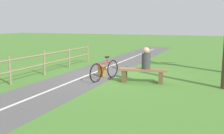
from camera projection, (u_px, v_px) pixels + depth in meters
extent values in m
plane|color=#477A2D|center=(116.00, 76.00, 10.66)|extent=(80.00, 80.00, 0.00)
cube|color=#565454|center=(31.00, 98.00, 7.41)|extent=(2.84, 36.03, 0.02)
cube|color=silver|center=(31.00, 98.00, 7.41)|extent=(0.57, 32.00, 0.00)
cube|color=brown|center=(142.00, 70.00, 9.35)|extent=(1.80, 0.71, 0.08)
cube|color=brown|center=(161.00, 77.00, 9.26)|extent=(0.22, 0.36, 0.43)
cube|color=brown|center=(124.00, 76.00, 9.52)|extent=(0.22, 0.36, 0.43)
cylinder|color=#38383D|center=(146.00, 61.00, 9.27)|extent=(0.37, 0.37, 0.56)
sphere|color=tan|center=(146.00, 50.00, 9.21)|extent=(0.23, 0.23, 0.23)
torus|color=black|center=(96.00, 73.00, 9.38)|extent=(0.19, 0.70, 0.71)
torus|color=black|center=(113.00, 69.00, 10.25)|extent=(0.19, 0.70, 0.71)
cylinder|color=red|center=(105.00, 63.00, 9.77)|extent=(0.23, 0.90, 0.04)
cylinder|color=red|center=(102.00, 67.00, 9.66)|extent=(0.17, 0.65, 0.33)
cylinder|color=red|center=(107.00, 60.00, 9.88)|extent=(0.03, 0.03, 0.20)
cube|color=black|center=(107.00, 57.00, 9.86)|extent=(0.12, 0.21, 0.05)
cube|color=olive|center=(102.00, 71.00, 10.46)|extent=(0.33, 0.29, 0.46)
cube|color=#A57A2A|center=(100.00, 73.00, 10.39)|extent=(0.19, 0.10, 0.21)
cylinder|color=#847051|center=(88.00, 53.00, 14.32)|extent=(0.08, 0.08, 1.01)
cylinder|color=#847051|center=(69.00, 57.00, 12.56)|extent=(0.08, 0.08, 1.01)
cylinder|color=#847051|center=(44.00, 63.00, 10.79)|extent=(0.08, 0.08, 1.01)
cylinder|color=#847051|center=(10.00, 70.00, 9.03)|extent=(0.08, 0.08, 1.01)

